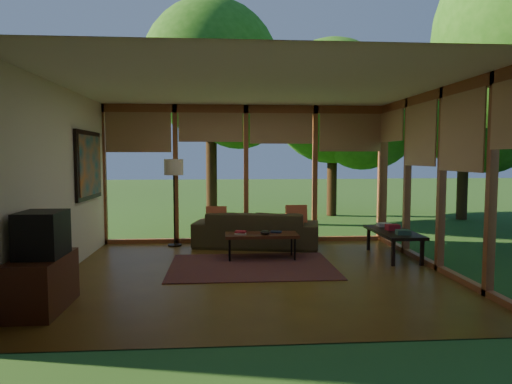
{
  "coord_description": "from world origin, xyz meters",
  "views": [
    {
      "loc": [
        -0.47,
        -6.48,
        1.7
      ],
      "look_at": [
        0.06,
        0.7,
        1.14
      ],
      "focal_mm": 32.0,
      "sensor_mm": 36.0,
      "label": 1
    }
  ],
  "objects": [
    {
      "name": "floor",
      "position": [
        0.0,
        0.0,
        0.0
      ],
      "size": [
        5.5,
        5.5,
        0.0
      ],
      "primitive_type": "plane",
      "color": "brown",
      "rests_on": "ground"
    },
    {
      "name": "ceiling",
      "position": [
        0.0,
        0.0,
        2.7
      ],
      "size": [
        5.5,
        5.5,
        0.0
      ],
      "primitive_type": "plane",
      "rotation": [
        3.14,
        0.0,
        0.0
      ],
      "color": "white",
      "rests_on": "ground"
    },
    {
      "name": "wall_left",
      "position": [
        -2.75,
        0.0,
        1.35
      ],
      "size": [
        0.04,
        5.0,
        2.7
      ],
      "primitive_type": "cube",
      "color": "silver",
      "rests_on": "ground"
    },
    {
      "name": "wall_front",
      "position": [
        0.0,
        -2.5,
        1.35
      ],
      "size": [
        5.5,
        0.04,
        2.7
      ],
      "primitive_type": "cube",
      "color": "silver",
      "rests_on": "ground"
    },
    {
      "name": "window_wall_back",
      "position": [
        0.0,
        2.5,
        1.35
      ],
      "size": [
        5.5,
        0.12,
        2.7
      ],
      "primitive_type": "cube",
      "color": "#98532F",
      "rests_on": "ground"
    },
    {
      "name": "window_wall_right",
      "position": [
        2.75,
        0.0,
        1.35
      ],
      "size": [
        0.12,
        5.0,
        2.7
      ],
      "primitive_type": "cube",
      "color": "#98532F",
      "rests_on": "ground"
    },
    {
      "name": "exterior_lawn",
      "position": [
        8.0,
        8.0,
        -0.01
      ],
      "size": [
        40.0,
        40.0,
        0.0
      ],
      "primitive_type": "plane",
      "color": "#27541F",
      "rests_on": "ground"
    },
    {
      "name": "tree_nw",
      "position": [
        -0.74,
        5.36,
        3.92
      ],
      "size": [
        3.45,
        3.45,
        5.66
      ],
      "color": "#392514",
      "rests_on": "ground"
    },
    {
      "name": "tree_ne",
      "position": [
        2.68,
        6.5,
        3.26
      ],
      "size": [
        3.54,
        3.54,
        5.04
      ],
      "color": "#392514",
      "rests_on": "ground"
    },
    {
      "name": "tree_far",
      "position": [
        5.72,
        5.36,
        2.76
      ],
      "size": [
        2.62,
        2.62,
        4.09
      ],
      "color": "#392514",
      "rests_on": "ground"
    },
    {
      "name": "rug",
      "position": [
        -0.02,
        0.44,
        0.01
      ],
      "size": [
        2.52,
        1.79,
        0.01
      ],
      "primitive_type": "cube",
      "color": "maroon",
      "rests_on": "floor"
    },
    {
      "name": "sofa",
      "position": [
        0.17,
        2.0,
        0.34
      ],
      "size": [
        2.44,
        1.34,
        0.67
      ],
      "primitive_type": "imported",
      "rotation": [
        0.0,
        0.0,
        2.94
      ],
      "color": "#3E351F",
      "rests_on": "floor"
    },
    {
      "name": "pillow_left",
      "position": [
        -0.58,
        1.95,
        0.57
      ],
      "size": [
        0.38,
        0.2,
        0.4
      ],
      "primitive_type": "cube",
      "rotation": [
        -0.21,
        0.0,
        0.0
      ],
      "color": "#9C270E",
      "rests_on": "sofa"
    },
    {
      "name": "pillow_right",
      "position": [
        0.92,
        1.95,
        0.58
      ],
      "size": [
        0.4,
        0.21,
        0.41
      ],
      "primitive_type": "cube",
      "rotation": [
        -0.21,
        0.0,
        0.0
      ],
      "color": "#9C270E",
      "rests_on": "sofa"
    },
    {
      "name": "ct_book_lower",
      "position": [
        -0.18,
        0.9,
        0.44
      ],
      "size": [
        0.2,
        0.16,
        0.03
      ],
      "primitive_type": "cube",
      "rotation": [
        0.0,
        0.0,
        -0.07
      ],
      "color": "#AAA39A",
      "rests_on": "coffee_table"
    },
    {
      "name": "ct_book_upper",
      "position": [
        -0.18,
        0.9,
        0.47
      ],
      "size": [
        0.2,
        0.18,
        0.03
      ],
      "primitive_type": "cube",
      "rotation": [
        0.0,
        0.0,
        -0.31
      ],
      "color": "maroon",
      "rests_on": "coffee_table"
    },
    {
      "name": "ct_book_side",
      "position": [
        0.42,
        1.03,
        0.44
      ],
      "size": [
        0.21,
        0.17,
        0.03
      ],
      "primitive_type": "cube",
      "rotation": [
        0.0,
        0.0,
        -0.25
      ],
      "color": "black",
      "rests_on": "coffee_table"
    },
    {
      "name": "ct_bowl",
      "position": [
        0.22,
        0.85,
        0.46
      ],
      "size": [
        0.16,
        0.16,
        0.07
      ],
      "primitive_type": "ellipsoid",
      "color": "black",
      "rests_on": "coffee_table"
    },
    {
      "name": "media_cabinet",
      "position": [
        -2.47,
        -1.37,
        0.3
      ],
      "size": [
        0.5,
        1.0,
        0.6
      ],
      "primitive_type": "cube",
      "color": "#4A2114",
      "rests_on": "floor"
    },
    {
      "name": "television",
      "position": [
        -2.45,
        -1.37,
        0.85
      ],
      "size": [
        0.45,
        0.55,
        0.5
      ],
      "primitive_type": "cube",
      "color": "black",
      "rests_on": "media_cabinet"
    },
    {
      "name": "console_book_a",
      "position": [
        2.4,
        0.52,
        0.49
      ],
      "size": [
        0.22,
        0.17,
        0.08
      ],
      "primitive_type": "cube",
      "rotation": [
        0.0,
        0.0,
        -0.09
      ],
      "color": "#30554D",
      "rests_on": "side_console"
    },
    {
      "name": "console_book_b",
      "position": [
        2.4,
        0.97,
        0.5
      ],
      "size": [
        0.22,
        0.17,
        0.1
      ],
      "primitive_type": "cube",
      "rotation": [
        0.0,
        0.0,
        0.07
      ],
      "color": "maroon",
      "rests_on": "side_console"
    },
    {
      "name": "console_book_c",
      "position": [
        2.4,
        1.37,
        0.49
      ],
      "size": [
        0.24,
        0.18,
        0.06
      ],
      "primitive_type": "cube",
      "rotation": [
        0.0,
        0.0,
        -0.05
      ],
      "color": "#AAA39A",
      "rests_on": "side_console"
    },
    {
      "name": "floor_lamp",
      "position": [
        -1.38,
        2.19,
        1.41
      ],
      "size": [
        0.36,
        0.36,
        1.65
      ],
      "color": "black",
      "rests_on": "floor"
    },
    {
      "name": "coffee_table",
      "position": [
        0.17,
        0.95,
        0.39
      ],
      "size": [
        1.2,
        0.5,
        0.43
      ],
      "color": "#4A2114",
      "rests_on": "floor"
    },
    {
      "name": "side_console",
      "position": [
        2.4,
        0.92,
        0.41
      ],
      "size": [
        0.6,
        1.4,
        0.46
      ],
      "color": "black",
      "rests_on": "floor"
    },
    {
      "name": "wall_painting",
      "position": [
        -2.71,
        1.4,
        1.55
      ],
      "size": [
        0.06,
        1.35,
        1.15
      ],
      "color": "black",
      "rests_on": "wall_left"
    }
  ]
}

